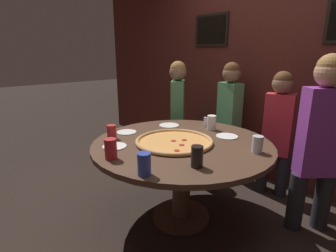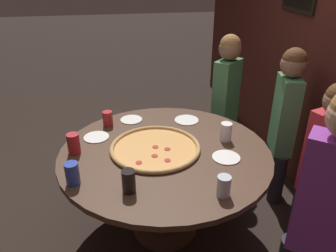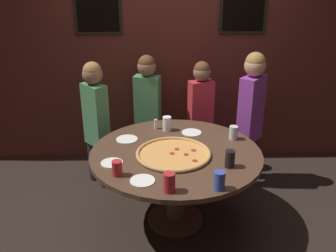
{
  "view_description": "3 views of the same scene",
  "coord_description": "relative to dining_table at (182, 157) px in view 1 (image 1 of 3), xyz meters",
  "views": [
    {
      "loc": [
        1.48,
        -1.5,
        1.47
      ],
      "look_at": [
        -0.05,
        -0.11,
        0.89
      ],
      "focal_mm": 28.0,
      "sensor_mm": 36.0,
      "label": 1
    },
    {
      "loc": [
        1.99,
        -0.33,
        1.96
      ],
      "look_at": [
        -0.09,
        0.04,
        0.89
      ],
      "focal_mm": 35.0,
      "sensor_mm": 36.0,
      "label": 2
    },
    {
      "loc": [
        -0.15,
        -2.95,
        2.23
      ],
      "look_at": [
        -0.07,
        0.05,
        0.97
      ],
      "focal_mm": 40.0,
      "sensor_mm": 36.0,
      "label": 3
    }
  ],
  "objects": [
    {
      "name": "drink_cup_far_right",
      "position": [
        -0.48,
        -0.4,
        0.2
      ],
      "size": [
        0.08,
        0.08,
        0.12
      ],
      "primitive_type": "cylinder",
      "color": "#B22328",
      "rests_on": "dining_table"
    },
    {
      "name": "white_plate_left_side",
      "position": [
        -0.28,
        -0.49,
        0.14
      ],
      "size": [
        0.19,
        0.19,
        0.01
      ],
      "primitive_type": "cylinder",
      "color": "white",
      "rests_on": "dining_table"
    },
    {
      "name": "white_plate_beside_cup",
      "position": [
        0.17,
        0.4,
        0.14
      ],
      "size": [
        0.19,
        0.19,
        0.01
      ],
      "primitive_type": "cylinder",
      "color": "white",
      "rests_on": "dining_table"
    },
    {
      "name": "ground_plane",
      "position": [
        0.0,
        0.0,
        -0.6
      ],
      "size": [
        24.0,
        24.0,
        0.0
      ],
      "primitive_type": "plane",
      "color": "black"
    },
    {
      "name": "diner_side_left",
      "position": [
        -0.81,
        0.73,
        0.18
      ],
      "size": [
        0.32,
        0.34,
        1.38
      ],
      "rotation": [
        0.0,
        0.0,
        2.31
      ],
      "color": "#232328",
      "rests_on": "ground_plane"
    },
    {
      "name": "white_plate_near_front",
      "position": [
        -0.45,
        0.26,
        0.14
      ],
      "size": [
        0.2,
        0.2,
        0.01
      ],
      "primitive_type": "cylinder",
      "color": "white",
      "rests_on": "dining_table"
    },
    {
      "name": "condiment_shaker",
      "position": [
        -0.18,
        0.52,
        0.19
      ],
      "size": [
        0.04,
        0.04,
        0.1
      ],
      "color": "silver",
      "rests_on": "dining_table"
    },
    {
      "name": "drink_cup_far_left",
      "position": [
        0.55,
        0.25,
        0.2
      ],
      "size": [
        0.08,
        0.08,
        0.13
      ],
      "primitive_type": "cylinder",
      "color": "silver",
      "rests_on": "dining_table"
    },
    {
      "name": "white_plate_far_back",
      "position": [
        -0.54,
        -0.2,
        0.14
      ],
      "size": [
        0.18,
        0.18,
        0.01
      ],
      "primitive_type": "cylinder",
      "color": "white",
      "rests_on": "dining_table"
    },
    {
      "name": "diner_centre_back",
      "position": [
        -0.27,
        1.06,
        0.18
      ],
      "size": [
        0.36,
        0.22,
        1.37
      ],
      "rotation": [
        0.0,
        0.0,
        2.89
      ],
      "color": "#232328",
      "rests_on": "ground_plane"
    },
    {
      "name": "giant_pizza",
      "position": [
        -0.02,
        -0.07,
        0.15
      ],
      "size": [
        0.65,
        0.65,
        0.03
      ],
      "color": "#E0994C",
      "rests_on": "dining_table"
    },
    {
      "name": "diner_far_left",
      "position": [
        0.33,
        1.04,
        0.14
      ],
      "size": [
        0.34,
        0.22,
        1.3
      ],
      "rotation": [
        0.0,
        0.0,
        -2.83
      ],
      "color": "#232328",
      "rests_on": "ground_plane"
    },
    {
      "name": "drink_cup_front_edge",
      "position": [
        0.42,
        -0.29,
        0.21
      ],
      "size": [
        0.08,
        0.08,
        0.14
      ],
      "primitive_type": "cylinder",
      "color": "black",
      "rests_on": "dining_table"
    },
    {
      "name": "dining_table",
      "position": [
        0.0,
        0.0,
        0.0
      ],
      "size": [
        1.52,
        1.52,
        0.74
      ],
      "color": "#4C3323",
      "rests_on": "ground_plane"
    },
    {
      "name": "drink_cup_by_shaker",
      "position": [
        0.29,
        -0.62,
        0.21
      ],
      "size": [
        0.09,
        0.09,
        0.14
      ],
      "primitive_type": "cylinder",
      "color": "#384CB7",
      "rests_on": "dining_table"
    },
    {
      "name": "drink_cup_near_right",
      "position": [
        -0.07,
        0.48,
        0.21
      ],
      "size": [
        0.09,
        0.09,
        0.14
      ],
      "primitive_type": "cylinder",
      "color": "white",
      "rests_on": "dining_table"
    },
    {
      "name": "drink_cup_centre_back",
      "position": [
        -0.08,
        -0.64,
        0.21
      ],
      "size": [
        0.09,
        0.09,
        0.15
      ],
      "primitive_type": "cylinder",
      "color": "#B22328",
      "rests_on": "dining_table"
    },
    {
      "name": "back_wall",
      "position": [
        0.0,
        1.36,
        0.7
      ],
      "size": [
        6.4,
        0.08,
        2.6
      ],
      "color": "#4C1E19",
      "rests_on": "ground_plane"
    },
    {
      "name": "diner_side_right",
      "position": [
        0.83,
        0.72,
        0.23
      ],
      "size": [
        0.34,
        0.36,
        1.47
      ],
      "rotation": [
        0.0,
        0.0,
        -2.28
      ],
      "color": "#232328",
      "rests_on": "ground_plane"
    }
  ]
}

